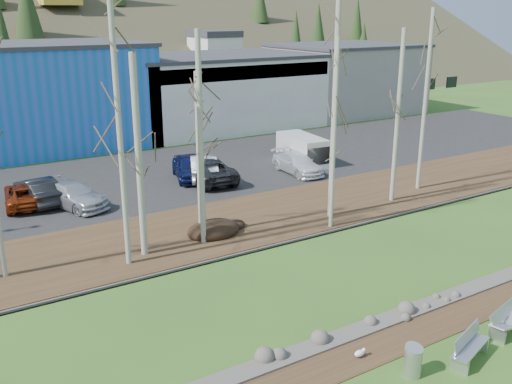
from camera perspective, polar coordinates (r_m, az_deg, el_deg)
ground at (r=19.90m, az=19.57°, el=-15.88°), size 200.00×200.00×0.00m
dirt_strip at (r=21.01m, az=15.06°, el=-13.46°), size 80.00×1.80×0.03m
near_bank_rocks at (r=21.60m, az=13.10°, el=-12.42°), size 80.00×0.80×0.50m
river at (r=24.28m, az=6.27°, el=-8.51°), size 80.00×8.00×0.90m
far_bank_rocks at (r=27.31m, az=0.98°, el=-5.33°), size 80.00×0.80×0.46m
far_bank at (r=29.83m, az=-2.35°, el=-3.15°), size 80.00×7.00×0.15m
parking_lot at (r=38.88m, az=-10.00°, el=1.56°), size 80.00×14.00×0.14m
building_blue at (r=49.85m, az=-22.96°, el=8.77°), size 20.40×12.24×8.30m
building_white at (r=55.61m, az=-4.09°, el=10.10°), size 18.36×12.24×6.80m
building_grey at (r=64.55m, az=8.80°, el=11.20°), size 14.28×12.24×7.30m
bench_intact at (r=19.95m, az=20.52°, el=-14.26°), size 2.00×1.11×0.96m
bench_damaged at (r=22.01m, az=23.72°, el=-11.64°), size 2.04×1.05×0.87m
litter_bin at (r=18.71m, az=15.41°, el=-16.09°), size 0.56×0.56×0.93m
seagull at (r=19.30m, az=10.34°, el=-15.55°), size 0.45×0.21×0.33m
dirt_mound at (r=28.17m, az=-4.29°, el=-3.73°), size 2.72×1.92×0.53m
birch_2 at (r=25.08m, az=-11.64°, el=3.33°), size 0.29×0.29×8.93m
birch_3 at (r=23.93m, az=-13.51°, el=6.04°), size 0.23×0.23×11.79m
birch_4 at (r=25.91m, az=-5.55°, el=5.07°), size 0.25×0.25×9.81m
birch_5 at (r=27.06m, az=-5.74°, el=3.56°), size 0.23×0.23×7.93m
birch_6 at (r=28.14m, az=7.83°, el=5.54°), size 0.20×0.20×9.38m
birch_7 at (r=29.57m, az=7.85°, el=8.41°), size 0.27×0.27×11.70m
birch_8 at (r=32.99m, az=13.98°, el=7.23°), size 0.25×0.25×9.68m
birch_9 at (r=35.73m, az=16.57°, el=8.64°), size 0.24×0.24×10.73m
car_1 at (r=34.82m, az=-20.95°, el=0.15°), size 2.11×4.71×1.50m
car_2 at (r=34.78m, az=-22.12°, el=-0.21°), size 2.70×4.81×1.27m
car_3 at (r=33.50m, az=-17.90°, el=-0.29°), size 3.65×5.16×1.39m
car_4 at (r=37.57m, az=-6.73°, el=2.48°), size 2.97×4.86×1.55m
car_5 at (r=37.49m, az=-5.28°, el=2.53°), size 3.44×5.10×1.59m
car_6 at (r=36.88m, az=-5.00°, el=2.26°), size 3.13×5.84×1.56m
car_7 at (r=38.80m, az=4.16°, el=2.88°), size 2.08×4.66×1.33m
car_8 at (r=37.67m, az=-6.39°, el=2.53°), size 2.97×4.86×1.55m
van_white at (r=41.18m, az=4.78°, el=4.21°), size 2.39×4.74×1.99m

